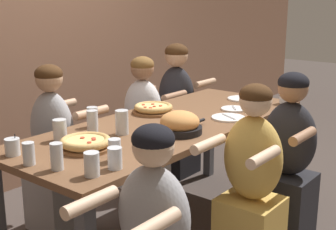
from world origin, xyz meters
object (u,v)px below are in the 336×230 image
at_px(empty_plate_a, 242,99).
at_px(diner_near_midright, 288,163).
at_px(drinking_glass_g, 284,96).
at_px(drinking_glass_j, 115,159).
at_px(drinking_glass_h, 29,154).
at_px(drinking_glass_b, 115,150).
at_px(cocktail_glass_blue, 12,148).
at_px(drinking_glass_d, 92,165).
at_px(empty_plate_b, 234,109).
at_px(drinking_glass_c, 92,123).
at_px(drinking_glass_a, 57,156).
at_px(diner_near_center, 251,188).
at_px(skillet_bowl, 180,124).
at_px(drinking_glass_f, 122,124).
at_px(diner_far_right, 176,114).
at_px(pizza_board_main, 86,143).
at_px(pizza_board_second, 153,109).
at_px(drinking_glass_e, 92,118).
at_px(diner_far_midright, 144,129).
at_px(empty_plate_c, 228,118).
at_px(diner_far_midleft, 54,156).
at_px(drinking_glass_i, 60,131).

bearing_deg(empty_plate_a, diner_near_midright, -126.06).
bearing_deg(diner_near_midright, empty_plate_a, -36.06).
bearing_deg(drinking_glass_g, drinking_glass_j, 179.23).
height_order(drinking_glass_g, drinking_glass_h, drinking_glass_g).
distance_m(drinking_glass_b, drinking_glass_h, 0.42).
xyz_separation_m(cocktail_glass_blue, diner_near_midright, (1.48, -0.89, -0.31)).
xyz_separation_m(drinking_glass_d, diner_near_midright, (1.42, -0.34, -0.32)).
relative_size(drinking_glass_b, drinking_glass_j, 1.08).
relative_size(empty_plate_b, drinking_glass_c, 1.34).
xyz_separation_m(drinking_glass_a, diner_near_center, (0.97, -0.53, -0.34)).
bearing_deg(skillet_bowl, drinking_glass_g, -7.03).
xyz_separation_m(drinking_glass_f, diner_far_right, (1.32, 0.60, -0.30)).
xyz_separation_m(drinking_glass_a, drinking_glass_h, (-0.04, 0.16, -0.01)).
bearing_deg(skillet_bowl, pizza_board_main, 158.84).
bearing_deg(empty_plate_b, pizza_board_second, 137.91).
distance_m(drinking_glass_c, drinking_glass_j, 0.64).
xyz_separation_m(empty_plate_b, drinking_glass_e, (-0.96, 0.47, 0.05)).
xyz_separation_m(pizza_board_second, drinking_glass_j, (-0.96, -0.57, 0.02)).
height_order(pizza_board_main, drinking_glass_h, drinking_glass_h).
bearing_deg(diner_far_right, diner_far_midright, -90.00).
bearing_deg(drinking_glass_j, drinking_glass_b, 45.52).
bearing_deg(drinking_glass_c, empty_plate_c, -29.96).
relative_size(drinking_glass_e, drinking_glass_j, 1.20).
distance_m(pizza_board_second, empty_plate_a, 0.83).
distance_m(pizza_board_main, diner_near_center, 0.99).
bearing_deg(diner_far_midleft, diner_near_center, 17.05).
distance_m(drinking_glass_g, drinking_glass_i, 1.79).
bearing_deg(skillet_bowl, empty_plate_c, -5.93).
relative_size(empty_plate_a, empty_plate_b, 1.20).
relative_size(drinking_glass_b, drinking_glass_f, 0.78).
bearing_deg(drinking_glass_h, drinking_glass_f, 0.56).
xyz_separation_m(drinking_glass_d, drinking_glass_g, (1.95, -0.04, 0.01)).
bearing_deg(drinking_glass_i, diner_near_center, -53.65).
height_order(drinking_glass_a, diner_far_right, diner_far_right).
height_order(drinking_glass_f, diner_near_midright, diner_near_midright).
bearing_deg(drinking_glass_d, drinking_glass_a, 104.47).
bearing_deg(diner_near_midright, diner_far_right, -20.18).
xyz_separation_m(empty_plate_b, empty_plate_c, (-0.24, -0.10, -0.00)).
xyz_separation_m(drinking_glass_d, diner_far_midleft, (0.52, 0.96, -0.31)).
distance_m(pizza_board_main, drinking_glass_f, 0.33).
bearing_deg(drinking_glass_h, pizza_board_second, 9.39).
bearing_deg(diner_far_right, diner_near_midright, -20.18).
relative_size(pizza_board_second, drinking_glass_i, 2.42).
bearing_deg(drinking_glass_a, pizza_board_second, 17.49).
xyz_separation_m(cocktail_glass_blue, diner_far_midright, (1.51, 0.42, -0.32)).
height_order(pizza_board_main, drinking_glass_a, drinking_glass_a).
height_order(drinking_glass_c, diner_near_center, diner_near_center).
xyz_separation_m(empty_plate_b, diner_far_midright, (-0.09, 0.81, -0.28)).
bearing_deg(diner_near_midright, diner_far_midright, -1.21).
bearing_deg(drinking_glass_g, skillet_bowl, 172.97).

